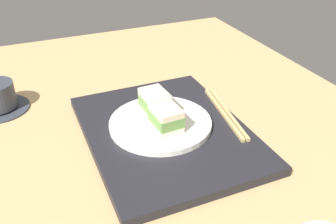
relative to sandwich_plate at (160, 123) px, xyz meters
The scene contains 6 objects.
ground_plane 5.82cm from the sandwich_plate, behind, with size 140.00×100.00×3.00cm, color tan.
serving_tray 2.19cm from the sandwich_plate, 148.08° to the right, with size 40.62×31.32×1.88cm, color black.
sandwich_plate is the anchor object (origin of this frame).
sandwich_near 4.19cm from the sandwich_plate, behind, with size 6.82×5.53×4.78cm.
sandwich_far 4.36cm from the sandwich_plate, ahead, with size 6.84×5.26×5.24cm.
chopsticks_pair 14.87cm from the sandwich_plate, 95.19° to the right, with size 21.35×4.93×0.70cm.
Camera 1 is at (-55.73, 24.00, 44.60)cm, focal length 40.00 mm.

